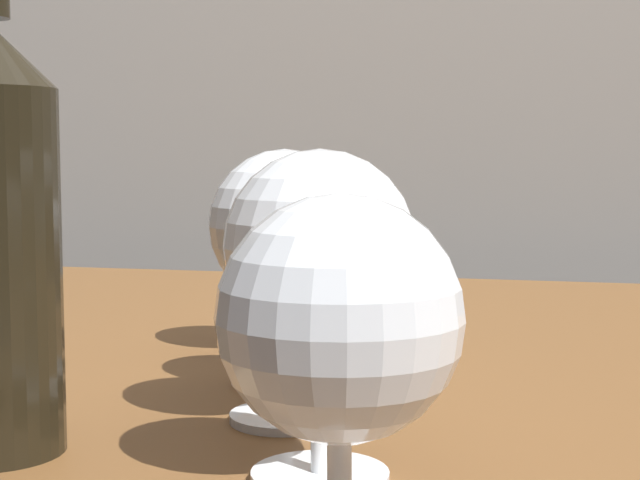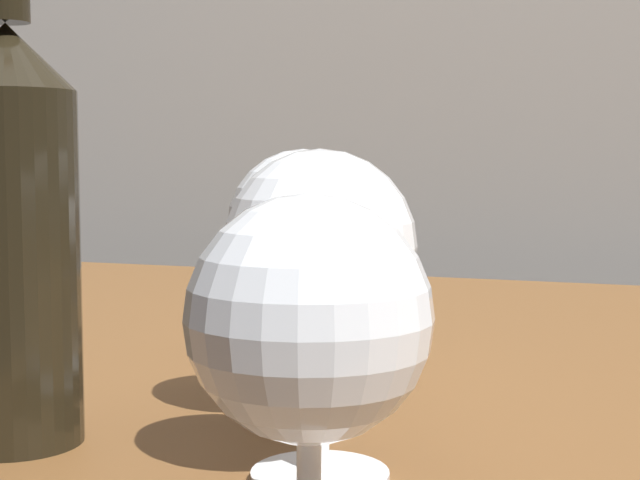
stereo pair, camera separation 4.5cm
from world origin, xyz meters
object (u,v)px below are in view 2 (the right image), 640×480
Objects in this scene: wine_bottle at (11,222)px; wine_glass_merlot at (303,232)px; wine_glass_rose at (309,263)px; wine_glass_port at (309,326)px; wine_glass_white at (310,226)px; wine_glass_cabernet at (320,255)px.

wine_glass_merlot is at bearing 34.35° from wine_bottle.
wine_glass_rose is 0.41× the size of wine_bottle.
wine_glass_white is (-0.14, 0.40, 0.00)m from wine_glass_port.
wine_glass_merlot is 0.52× the size of wine_bottle.
wine_glass_cabernet is 1.09× the size of wine_glass_white.
wine_glass_white reaches higher than wine_glass_rose.
wine_glass_port is at bearing -73.21° from wine_glass_cabernet.
wine_glass_rose is (-0.03, 0.09, -0.03)m from wine_glass_merlot.
wine_bottle is at bearing 178.09° from wine_glass_cabernet.
wine_glass_merlot is 0.10m from wine_glass_rose.
wine_bottle reaches higher than wine_glass_cabernet.
wine_glass_port is 0.90× the size of wine_glass_merlot.
wine_glass_merlot reaches higher than wine_glass_rose.
wine_glass_merlot is (-0.07, 0.20, 0.02)m from wine_glass_port.
wine_glass_white is 0.47× the size of wine_bottle.
wine_glass_port is 0.90× the size of wine_glass_cabernet.
wine_glass_merlot is (-0.04, 0.10, 0.00)m from wine_glass_cabernet.
wine_glass_cabernet is 0.20m from wine_glass_rose.
wine_glass_white is (-0.04, 0.11, 0.02)m from wine_glass_rose.
wine_bottle is (-0.07, -0.29, 0.02)m from wine_glass_white.
wine_bottle is at bearing -119.81° from wine_glass_rose.
wine_glass_port is at bearing -70.45° from wine_glass_rose.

